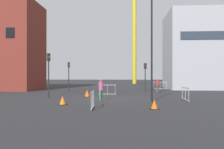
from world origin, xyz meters
The scene contains 17 objects.
ground centered at (0.00, 0.00, 0.00)m, with size 160.00×160.00×0.00m, color #28282B.
brick_building centered at (-16.07, 10.84, 6.10)m, with size 10.57×7.07×12.21m.
office_block centered at (14.33, 15.12, 5.72)m, with size 13.14×8.50×11.44m.
construction_crane centered at (3.63, 34.35, 17.69)m, with size 6.67×14.65×27.90m.
streetlamp_tall centered at (3.54, -2.37, 5.26)m, with size 0.63×1.62×9.18m.
traffic_light_corner centered at (3.92, 8.63, 2.42)m, with size 0.38×0.36×3.57m.
traffic_light_crosswalk centered at (-5.75, 8.32, 2.52)m, with size 0.26×0.38×3.72m.
traffic_light_verge centered at (-5.67, 0.55, 2.74)m, with size 0.36×0.37×4.09m.
pedestrian_walking centered at (5.34, 7.66, 1.02)m, with size 0.34×0.34×1.75m.
pedestrian_waiting centered at (-0.57, -1.50, 1.03)m, with size 0.34×0.34×1.77m.
safety_barrier_right_run centered at (-0.44, 3.46, 0.56)m, with size 1.82×0.28×1.08m.
safety_barrier_left_run centered at (-0.57, -6.20, 0.56)m, with size 0.15×1.80×1.08m.
safety_barrier_rear centered at (6.39, 12.79, 0.56)m, with size 2.02×0.10×1.08m.
safety_barrier_front centered at (6.31, -1.34, 0.56)m, with size 0.12×2.47×1.08m.
traffic_cone_by_barrier centered at (-2.97, -4.34, 0.28)m, with size 0.60×0.60×0.60m.
traffic_cone_on_verge centered at (3.23, -6.03, 0.27)m, with size 0.58×0.58×0.58m.
traffic_cone_striped centered at (-2.22, 1.44, 0.31)m, with size 0.65×0.65×0.66m.
Camera 1 is at (1.48, -20.06, 2.10)m, focal length 36.39 mm.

